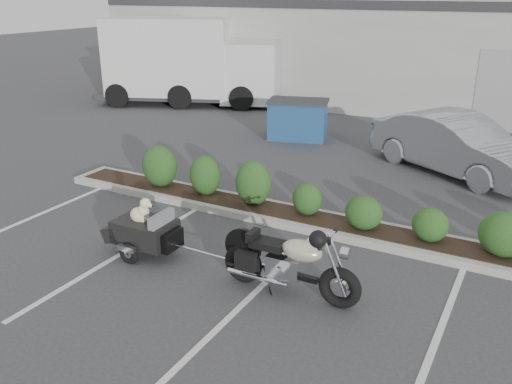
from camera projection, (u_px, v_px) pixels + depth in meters
The scene contains 8 objects.
ground at pixel (211, 259), 9.36m from camera, with size 90.00×90.00×0.00m, color #38383A.
planter_kerb at pixel (314, 221), 10.69m from camera, with size 12.00×1.00×0.15m, color #9E9E93.
building at pixel (432, 49), 22.61m from camera, with size 26.00×10.00×4.00m, color #9EA099.
motorcycle at pixel (289, 264), 8.12m from camera, with size 2.26×0.76×1.30m.
pet_trailer at pixel (144, 230), 9.40m from camera, with size 1.79×1.00×1.07m.
sedan at pixel (456, 144), 13.49m from camera, with size 1.57×4.50×1.48m, color #B0B0B7.
dumpster at pixel (298, 119), 16.69m from camera, with size 2.09×1.71×1.19m.
delivery_truck at pixel (190, 63), 21.46m from camera, with size 7.59×4.84×3.32m.
Camera 1 is at (4.68, -6.95, 4.40)m, focal length 38.00 mm.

